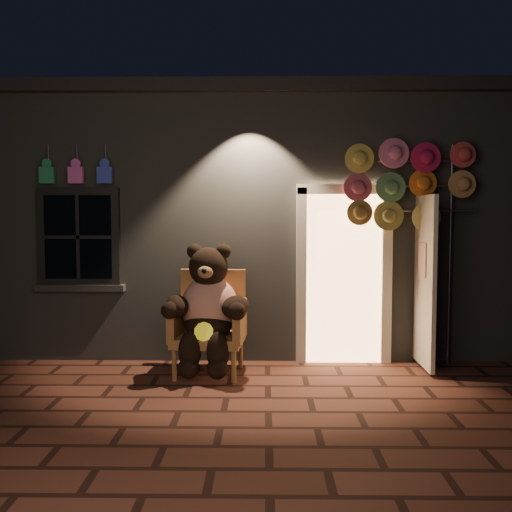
{
  "coord_description": "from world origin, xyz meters",
  "views": [
    {
      "loc": [
        0.38,
        -5.86,
        1.85
      ],
      "look_at": [
        0.28,
        1.0,
        1.35
      ],
      "focal_mm": 42.0,
      "sensor_mm": 36.0,
      "label": 1
    }
  ],
  "objects": [
    {
      "name": "shop_building",
      "position": [
        0.0,
        3.99,
        1.74
      ],
      "size": [
        7.3,
        5.95,
        3.51
      ],
      "color": "slate",
      "rests_on": "ground"
    },
    {
      "name": "teddy_bear",
      "position": [
        -0.26,
        0.81,
        0.77
      ],
      "size": [
        1.05,
        0.84,
        1.44
      ],
      "rotation": [
        0.0,
        0.0,
        -0.08
      ],
      "color": "red",
      "rests_on": "ground"
    },
    {
      "name": "wicker_armchair",
      "position": [
        -0.25,
        0.97,
        0.59
      ],
      "size": [
        0.86,
        0.79,
        1.18
      ],
      "rotation": [
        0.0,
        0.0,
        -0.08
      ],
      "color": "#B17144",
      "rests_on": "ground"
    },
    {
      "name": "hat_rack",
      "position": [
        2.06,
        1.28,
        2.17
      ],
      "size": [
        1.58,
        0.22,
        2.68
      ],
      "color": "#59595E",
      "rests_on": "ground"
    },
    {
      "name": "ground",
      "position": [
        0.0,
        0.0,
        0.0
      ],
      "size": [
        60.0,
        60.0,
        0.0
      ],
      "primitive_type": "plane",
      "color": "brown",
      "rests_on": "ground"
    }
  ]
}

